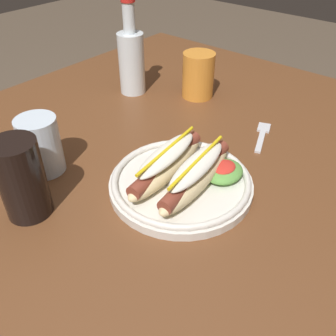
{
  "coord_description": "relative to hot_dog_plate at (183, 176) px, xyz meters",
  "views": [
    {
      "loc": [
        -0.37,
        -0.43,
        1.17
      ],
      "look_at": [
        0.03,
        -0.09,
        0.77
      ],
      "focal_mm": 39.44,
      "sensor_mm": 36.0,
      "label": 1
    }
  ],
  "objects": [
    {
      "name": "fork",
      "position": [
        0.25,
        -0.02,
        -0.02
      ],
      "size": [
        0.12,
        0.06,
        0.0
      ],
      "rotation": [
        0.0,
        0.0,
        0.37
      ],
      "color": "silver",
      "rests_on": "dining_table"
    },
    {
      "name": "water_cup",
      "position": [
        -0.13,
        0.23,
        0.03
      ],
      "size": [
        0.07,
        0.07,
        0.11
      ],
      "primitive_type": "cylinder",
      "color": "silver",
      "rests_on": "dining_table"
    },
    {
      "name": "soda_cup",
      "position": [
        -0.21,
        0.16,
        0.04
      ],
      "size": [
        0.07,
        0.07,
        0.14
      ],
      "primitive_type": "cylinder",
      "color": "black",
      "rests_on": "dining_table"
    },
    {
      "name": "extra_cup",
      "position": [
        0.32,
        0.2,
        0.03
      ],
      "size": [
        0.08,
        0.08,
        0.11
      ],
      "primitive_type": "cylinder",
      "color": "orange",
      "rests_on": "dining_table"
    },
    {
      "name": "glass_bottle",
      "position": [
        0.23,
        0.35,
        0.06
      ],
      "size": [
        0.07,
        0.07,
        0.24
      ],
      "color": "silver",
      "rests_on": "dining_table"
    },
    {
      "name": "dining_table",
      "position": [
        -0.04,
        0.12,
        -0.11
      ],
      "size": [
        1.38,
        1.0,
        0.74
      ],
      "color": "brown",
      "rests_on": "ground_plane"
    },
    {
      "name": "hot_dog_plate",
      "position": [
        0.0,
        0.0,
        0.0
      ],
      "size": [
        0.26,
        0.26,
        0.08
      ],
      "color": "silver",
      "rests_on": "dining_table"
    }
  ]
}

